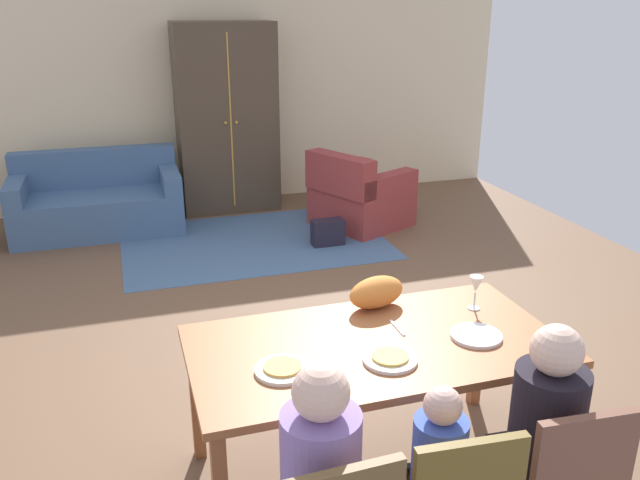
{
  "coord_description": "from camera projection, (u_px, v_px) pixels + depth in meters",
  "views": [
    {
      "loc": [
        -1.24,
        -3.72,
        2.29
      ],
      "look_at": [
        -0.07,
        0.02,
        0.85
      ],
      "focal_mm": 36.43,
      "sensor_mm": 36.0,
      "label": 1
    }
  ],
  "objects": [
    {
      "name": "ground_plane",
      "position": [
        303.0,
        314.0,
        5.08
      ],
      "size": [
        6.92,
        6.57,
        0.02
      ],
      "primitive_type": "cube",
      "color": "brown"
    },
    {
      "name": "back_wall",
      "position": [
        223.0,
        87.0,
        7.6
      ],
      "size": [
        6.92,
        0.1,
        2.7
      ],
      "primitive_type": "cube",
      "color": "beige",
      "rests_on": "ground_plane"
    },
    {
      "name": "dining_table",
      "position": [
        375.0,
        356.0,
        3.12
      ],
      "size": [
        1.77,
        0.92,
        0.76
      ],
      "color": "#975831",
      "rests_on": "ground_plane"
    },
    {
      "name": "plate_near_man",
      "position": [
        283.0,
        370.0,
        2.85
      ],
      "size": [
        0.25,
        0.25,
        0.02
      ],
      "primitive_type": "cylinder",
      "color": "white",
      "rests_on": "dining_table"
    },
    {
      "name": "pizza_near_man",
      "position": [
        283.0,
        367.0,
        2.85
      ],
      "size": [
        0.17,
        0.17,
        0.01
      ],
      "primitive_type": "cylinder",
      "color": "gold",
      "rests_on": "plate_near_man"
    },
    {
      "name": "plate_near_child",
      "position": [
        390.0,
        359.0,
        2.93
      ],
      "size": [
        0.25,
        0.25,
        0.02
      ],
      "primitive_type": "cylinder",
      "color": "white",
      "rests_on": "dining_table"
    },
    {
      "name": "pizza_near_child",
      "position": [
        390.0,
        356.0,
        2.93
      ],
      "size": [
        0.17,
        0.17,
        0.01
      ],
      "primitive_type": "cylinder",
      "color": "gold",
      "rests_on": "plate_near_child"
    },
    {
      "name": "plate_near_woman",
      "position": [
        476.0,
        336.0,
        3.14
      ],
      "size": [
        0.25,
        0.25,
        0.02
      ],
      "primitive_type": "cylinder",
      "color": "silver",
      "rests_on": "dining_table"
    },
    {
      "name": "wine_glass",
      "position": [
        476.0,
        286.0,
        3.39
      ],
      "size": [
        0.07,
        0.07,
        0.19
      ],
      "color": "silver",
      "rests_on": "dining_table"
    },
    {
      "name": "fork",
      "position": [
        325.0,
        355.0,
        2.98
      ],
      "size": [
        0.05,
        0.15,
        0.01
      ],
      "primitive_type": "cube",
      "rotation": [
        0.0,
        0.0,
        -0.26
      ],
      "color": "silver",
      "rests_on": "dining_table"
    },
    {
      "name": "knife",
      "position": [
        397.0,
        328.0,
        3.23
      ],
      "size": [
        0.01,
        0.17,
        0.01
      ],
      "primitive_type": "cube",
      "rotation": [
        0.0,
        0.0,
        0.0
      ],
      "color": "silver",
      "rests_on": "dining_table"
    },
    {
      "name": "dining_chair_woman",
      "position": [
        561.0,
        480.0,
        2.59
      ],
      "size": [
        0.45,
        0.45,
        0.87
      ],
      "color": "brown",
      "rests_on": "ground_plane"
    },
    {
      "name": "person_woman",
      "position": [
        538.0,
        448.0,
        2.74
      ],
      "size": [
        0.3,
        0.41,
        1.11
      ],
      "color": "#3C4347",
      "rests_on": "ground_plane"
    },
    {
      "name": "cat",
      "position": [
        376.0,
        292.0,
        3.43
      ],
      "size": [
        0.35,
        0.22,
        0.17
      ],
      "primitive_type": "ellipsoid",
      "rotation": [
        0.0,
        0.0,
        0.21
      ],
      "color": "orange",
      "rests_on": "dining_table"
    },
    {
      "name": "area_rug",
      "position": [
        254.0,
        241.0,
        6.58
      ],
      "size": [
        2.6,
        1.8,
        0.01
      ],
      "primitive_type": "cube",
      "color": "#446285",
      "rests_on": "ground_plane"
    },
    {
      "name": "couch",
      "position": [
        98.0,
        203.0,
        6.83
      ],
      "size": [
        1.69,
        0.86,
        0.82
      ],
      "color": "#416086",
      "rests_on": "ground_plane"
    },
    {
      "name": "armchair",
      "position": [
        358.0,
        197.0,
        6.97
      ],
      "size": [
        1.14,
        1.14,
        0.82
      ],
      "color": "#933533",
      "rests_on": "ground_plane"
    },
    {
      "name": "armoire",
      "position": [
        227.0,
        118.0,
        7.34
      ],
      "size": [
        1.1,
        0.59,
        2.1
      ],
      "color": "#483A2B",
      "rests_on": "ground_plane"
    },
    {
      "name": "handbag",
      "position": [
        328.0,
        232.0,
        6.47
      ],
      "size": [
        0.32,
        0.16,
        0.26
      ],
      "primitive_type": "cube",
      "color": "black",
      "rests_on": "ground_plane"
    }
  ]
}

